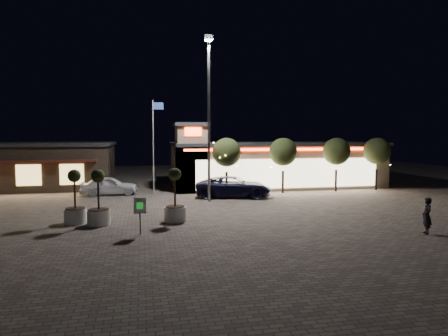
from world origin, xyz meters
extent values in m
plane|color=#71665B|center=(0.00, 0.00, 0.00)|extent=(90.00, 90.00, 0.00)
cube|color=gray|center=(10.00, 16.00, 2.00)|extent=(20.00, 8.00, 4.00)
cube|color=#262628|center=(10.00, 16.00, 4.15)|extent=(20.40, 8.40, 0.30)
cube|color=beige|center=(10.00, 11.95, 1.60)|extent=(17.00, 0.12, 2.60)
cube|color=#FF3A14|center=(10.00, 11.92, 3.75)|extent=(19.00, 0.10, 0.18)
cube|color=gray|center=(1.30, 13.30, 2.90)|extent=(2.60, 2.60, 5.80)
cube|color=#262628|center=(1.30, 13.30, 5.95)|extent=(3.00, 3.00, 0.30)
cube|color=#FF3A14|center=(1.30, 11.95, 5.30)|extent=(1.40, 0.10, 0.70)
cube|color=#382D23|center=(-14.00, 20.00, 2.00)|extent=(16.00, 10.00, 4.00)
cube|color=#262628|center=(-14.00, 20.00, 4.15)|extent=(16.40, 10.40, 0.30)
cube|color=#591E19|center=(-14.00, 14.60, 2.80)|extent=(14.40, 0.80, 0.15)
cube|color=#FFD172|center=(-12.50, 14.95, 1.60)|extent=(2.00, 0.12, 1.80)
cube|color=#FFD172|center=(-9.00, 14.95, 1.60)|extent=(2.00, 0.12, 1.80)
cylinder|color=gray|center=(2.00, 8.00, 6.00)|extent=(0.20, 0.20, 12.00)
cube|color=gray|center=(2.00, 8.00, 12.20)|extent=(0.60, 0.40, 0.35)
cube|color=white|center=(2.00, 8.00, 12.00)|extent=(0.45, 0.30, 0.08)
cylinder|color=white|center=(-2.00, 13.00, 4.00)|extent=(0.10, 0.10, 8.00)
cube|color=#2A439A|center=(-1.55, 13.00, 7.50)|extent=(0.90, 0.04, 0.60)
cylinder|color=#332319|center=(4.00, 11.00, 0.96)|extent=(0.20, 0.20, 1.92)
sphere|color=#2D3819|center=(4.00, 11.00, 3.58)|extent=(2.42, 2.42, 2.42)
cylinder|color=#332319|center=(9.00, 11.00, 0.96)|extent=(0.20, 0.20, 1.92)
sphere|color=#2D3819|center=(9.00, 11.00, 3.58)|extent=(2.42, 2.42, 2.42)
cylinder|color=#332319|center=(14.00, 11.00, 0.96)|extent=(0.20, 0.20, 1.92)
sphere|color=#2D3819|center=(14.00, 11.00, 3.58)|extent=(2.42, 2.42, 2.42)
cylinder|color=#332319|center=(18.00, 11.00, 0.96)|extent=(0.20, 0.20, 1.92)
sphere|color=#2D3819|center=(18.00, 11.00, 3.58)|extent=(2.42, 2.42, 2.42)
imported|color=black|center=(4.29, 9.54, 0.85)|extent=(6.60, 4.17, 1.70)
imported|color=silver|center=(-5.70, 12.80, 0.80)|extent=(4.76, 2.08, 1.60)
imported|color=black|center=(11.17, -4.20, 0.93)|extent=(0.64, 0.79, 1.87)
cylinder|color=silver|center=(-6.73, 1.96, 0.42)|extent=(1.26, 1.26, 0.84)
cylinder|color=black|center=(-6.73, 1.96, 0.86)|extent=(1.09, 1.09, 0.06)
cylinder|color=#332319|center=(-6.73, 1.96, 1.83)|extent=(0.10, 0.10, 1.89)
sphere|color=#2D3819|center=(-6.73, 1.96, 2.72)|extent=(0.73, 0.73, 0.73)
cylinder|color=silver|center=(-5.38, 1.25, 0.43)|extent=(1.28, 1.28, 0.85)
cylinder|color=black|center=(-5.38, 1.25, 0.87)|extent=(1.11, 1.11, 0.06)
cylinder|color=#332319|center=(-5.38, 1.25, 1.86)|extent=(0.11, 0.11, 1.91)
sphere|color=#2D3819|center=(-5.38, 1.25, 2.76)|extent=(0.74, 0.74, 0.74)
cylinder|color=silver|center=(-1.12, 1.34, 0.42)|extent=(1.27, 1.27, 0.85)
cylinder|color=black|center=(-1.12, 1.34, 0.87)|extent=(1.10, 1.10, 0.06)
cylinder|color=#332319|center=(-1.12, 1.34, 1.85)|extent=(0.11, 0.11, 1.91)
sphere|color=#2D3819|center=(-1.12, 1.34, 2.75)|extent=(0.74, 0.74, 0.74)
cylinder|color=gray|center=(-3.11, -1.40, 0.57)|extent=(0.08, 0.08, 1.15)
cube|color=white|center=(-3.11, -1.40, 1.48)|extent=(0.62, 0.17, 0.81)
cube|color=green|center=(-3.11, -1.43, 1.48)|extent=(0.33, 0.08, 0.33)
camera|label=1|loc=(-2.96, -21.69, 5.02)|focal=32.00mm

